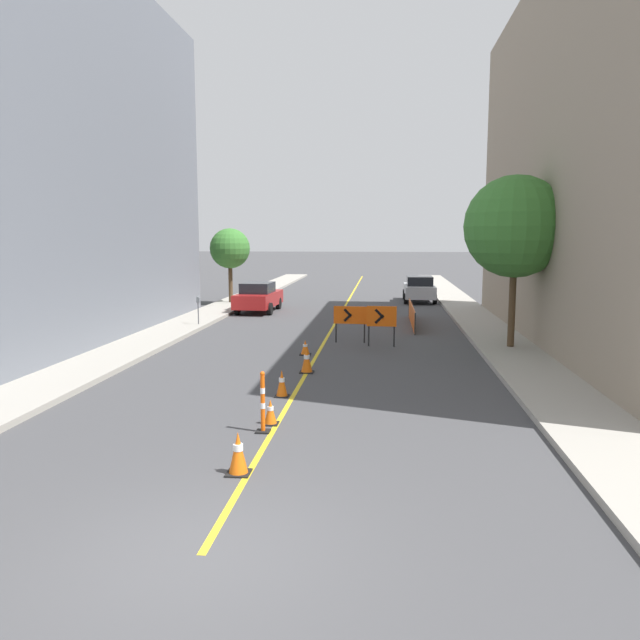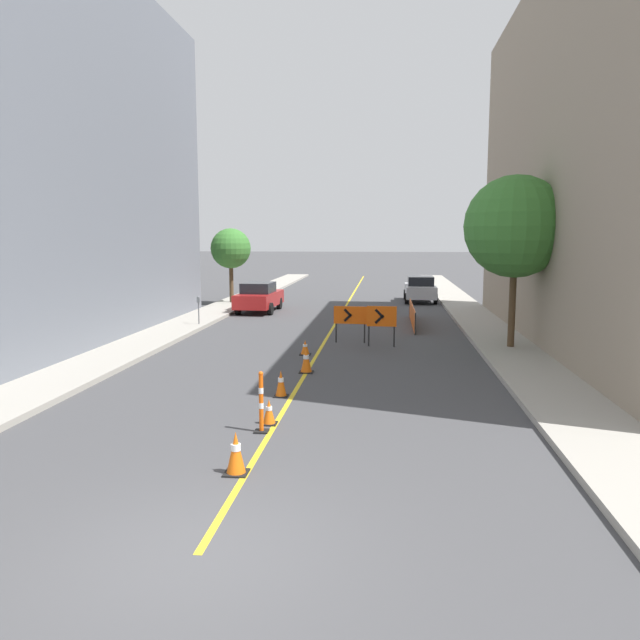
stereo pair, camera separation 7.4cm
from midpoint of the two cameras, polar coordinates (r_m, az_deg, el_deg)
ground_plane at (r=8.68m, az=-10.90°, el=-20.37°), size 300.00×300.00×0.00m
lane_stripe at (r=35.32m, az=2.34°, el=1.12°), size 0.12×55.41×0.01m
sidewalk_left at (r=36.37m, az=-8.18°, el=1.36°), size 2.14×55.41×0.16m
sidewalk_right at (r=35.50m, az=13.13°, el=1.08°), size 2.14×55.41×0.16m
building_facade_left at (r=24.88m, az=-26.38°, el=13.82°), size 6.00×24.04×14.09m
building_facade_right at (r=25.63m, az=25.98°, el=13.29°), size 6.00×23.19×13.78m
traffic_cone_nearest at (r=11.01m, az=-7.50°, el=-11.97°), size 0.41×0.41×0.75m
traffic_cone_second at (r=13.69m, az=-4.53°, el=-8.38°), size 0.34×0.34×0.56m
traffic_cone_third at (r=15.93m, az=-3.46°, el=-5.82°), size 0.35×0.35×0.69m
traffic_cone_fourth at (r=18.65m, az=-1.14°, el=-3.72°), size 0.42×0.42×0.74m
traffic_cone_fifth at (r=21.43m, az=-1.27°, el=-2.54°), size 0.38×0.38×0.51m
delineator_post_front at (r=13.10m, az=-5.23°, el=-7.81°), size 0.29×0.29×1.30m
arrow_barricade_primary at (r=23.73m, az=2.88°, el=0.32°), size 1.28×0.16×1.40m
arrow_barricade_secondary at (r=23.00m, az=5.74°, el=0.18°), size 1.10×0.11×1.50m
safety_mesh_fence at (r=28.83m, az=8.51°, el=0.47°), size 0.07×6.00×0.93m
parked_car_curb_near at (r=33.54m, az=-5.53°, el=2.11°), size 1.98×4.37×1.59m
parked_car_curb_mid at (r=38.94m, az=9.20°, el=2.82°), size 1.93×4.31×1.59m
parking_meter_near_curb at (r=28.12m, az=-10.98°, el=1.42°), size 0.12×0.11×1.24m
street_tree_left_near at (r=37.03m, az=-8.11°, el=6.47°), size 2.34×2.34×4.33m
street_tree_right_near at (r=22.85m, az=17.52°, el=8.12°), size 3.55×3.55×5.99m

